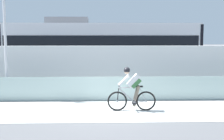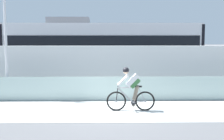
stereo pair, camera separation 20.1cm
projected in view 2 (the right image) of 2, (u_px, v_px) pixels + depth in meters
name	position (u px, v px, depth m)	size (l,w,h in m)	color
ground_plane	(107.00, 111.00, 11.17)	(200.00, 200.00, 0.00)	slate
bike_path_deck	(107.00, 111.00, 11.17)	(32.00, 3.20, 0.01)	silver
glass_parapet	(107.00, 89.00, 12.95)	(32.00, 0.05, 1.02)	#ADC6C1
concrete_barrier_wall	(107.00, 69.00, 14.67)	(32.00, 0.36, 2.27)	white
tram_rail_near	(107.00, 85.00, 17.26)	(32.00, 0.08, 0.01)	#595654
tram_rail_far	(107.00, 81.00, 18.69)	(32.00, 0.08, 0.01)	#595654
tram	(103.00, 51.00, 17.77)	(11.06, 2.54, 3.81)	silver
cyclist_on_bike	(131.00, 90.00, 11.09)	(1.77, 0.58, 1.61)	black
lamp_post_antenna	(5.00, 23.00, 12.89)	(0.28, 0.28, 5.20)	gray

